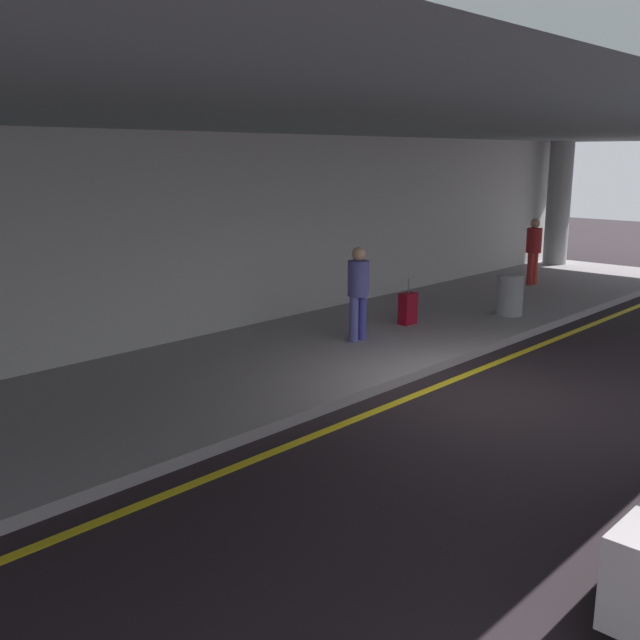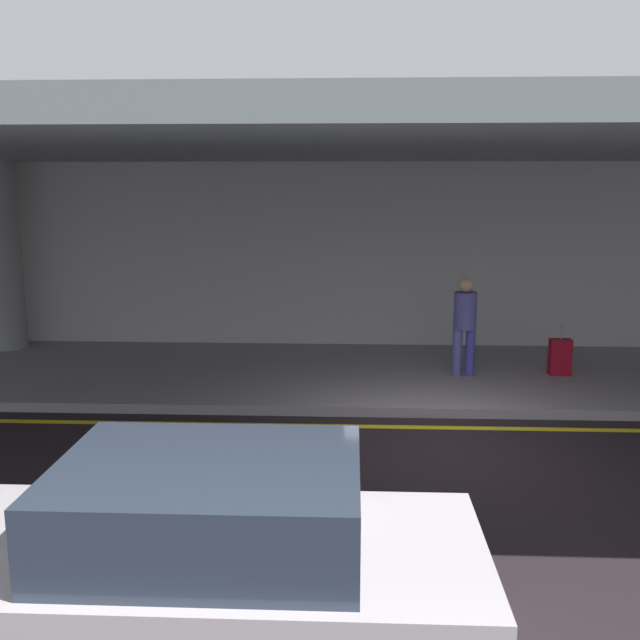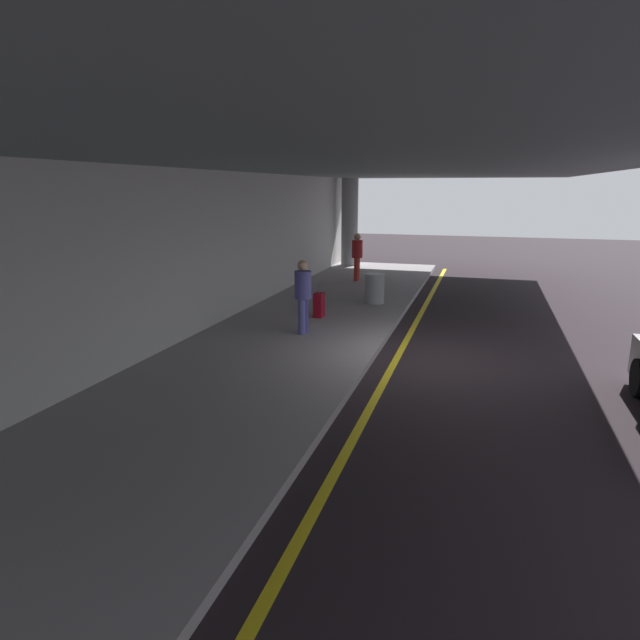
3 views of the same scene
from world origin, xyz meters
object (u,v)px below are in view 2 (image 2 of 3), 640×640
support_column_far_left (3,256)px  traveler_with_luggage (465,320)px  car_silver (201,566)px  suitcase_upright_primary (560,357)px

support_column_far_left → traveler_with_luggage: 8.94m
traveler_with_luggage → car_silver: bearing=58.5°
car_silver → traveler_with_luggage: traveler_with_luggage is taller
support_column_far_left → suitcase_upright_primary: bearing=-8.7°
car_silver → traveler_with_luggage: (2.96, 7.35, 0.40)m
traveler_with_luggage → suitcase_upright_primary: bearing=175.0°
traveler_with_luggage → suitcase_upright_primary: traveler_with_luggage is taller
car_silver → suitcase_upright_primary: (4.63, 7.48, -0.25)m
support_column_far_left → suitcase_upright_primary: support_column_far_left is taller
traveler_with_luggage → suitcase_upright_primary: size_ratio=1.87×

